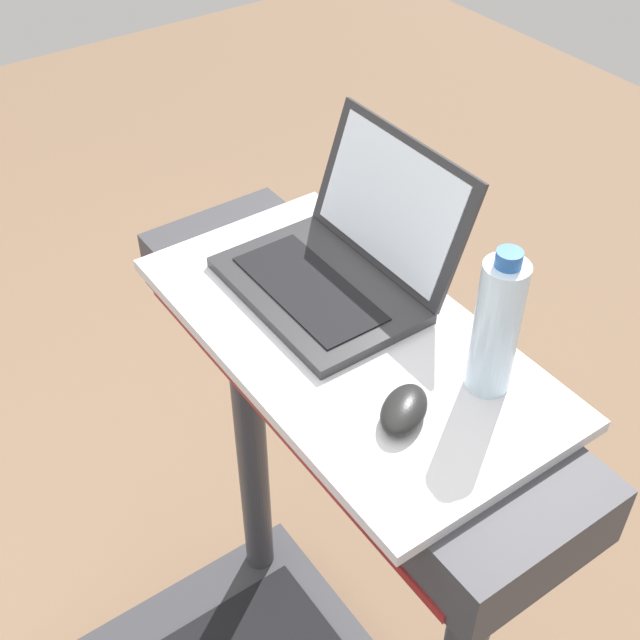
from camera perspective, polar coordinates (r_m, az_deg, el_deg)
The scene contains 4 objects.
desk_board at distance 1.31m, azimuth 1.79°, elevation -1.16°, with size 0.71×0.38×0.02m, color silver.
laptop at distance 1.37m, azimuth 1.42°, elevation 4.03°, with size 0.33×0.29×0.23m.
computer_mouse at distance 1.17m, azimuth 5.68°, elevation -6.04°, with size 0.06×0.10×0.03m, color black.
water_bottle at distance 1.17m, azimuth 11.82°, elevation -0.42°, with size 0.06×0.06×0.24m.
Camera 1 is at (0.77, 0.11, 2.05)m, focal length 47.44 mm.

